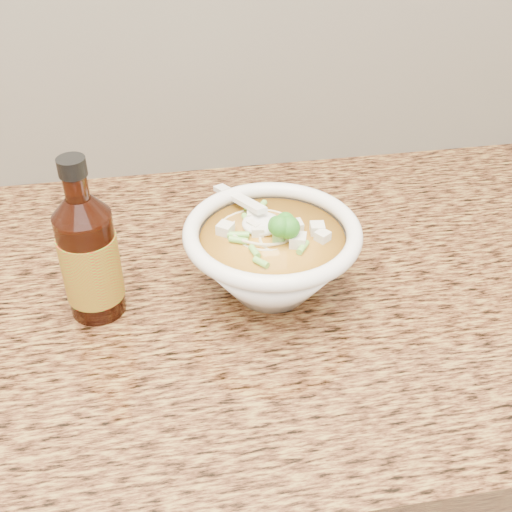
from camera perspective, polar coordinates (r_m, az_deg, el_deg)
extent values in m
cube|color=beige|center=(1.00, -15.17, 19.60)|extent=(4.00, 0.02, 0.50)
cube|color=#331B0F|center=(1.19, -10.00, -21.13)|extent=(4.00, 0.65, 0.86)
cube|color=olive|center=(0.85, -13.19, -4.60)|extent=(4.00, 0.68, 0.04)
cylinder|color=white|center=(0.82, 1.38, -2.73)|extent=(0.09, 0.09, 0.01)
torus|color=white|center=(0.77, 1.47, 2.15)|extent=(0.22, 0.22, 0.02)
torus|color=beige|center=(0.76, 2.23, 0.95)|extent=(0.13, 0.13, 0.00)
torus|color=beige|center=(0.77, 0.19, 1.35)|extent=(0.08, 0.08, 0.00)
torus|color=beige|center=(0.78, 1.11, 1.66)|extent=(0.13, 0.13, 0.00)
torus|color=beige|center=(0.77, 0.67, 1.05)|extent=(0.13, 0.13, 0.00)
torus|color=beige|center=(0.78, 2.36, 1.24)|extent=(0.11, 0.11, 0.00)
torus|color=beige|center=(0.79, 1.47, 1.97)|extent=(0.09, 0.09, 0.00)
torus|color=beige|center=(0.78, -0.07, 1.44)|extent=(0.09, 0.09, 0.00)
torus|color=beige|center=(0.79, 1.80, 1.41)|extent=(0.12, 0.12, 0.00)
cube|color=silver|center=(0.77, 3.98, 2.07)|extent=(0.02, 0.02, 0.02)
cube|color=silver|center=(0.77, -1.45, 1.97)|extent=(0.02, 0.02, 0.01)
cube|color=silver|center=(0.81, 1.81, 3.82)|extent=(0.02, 0.02, 0.02)
cube|color=silver|center=(0.75, 2.76, 0.81)|extent=(0.03, 0.03, 0.02)
cube|color=silver|center=(0.74, 2.44, 0.36)|extent=(0.02, 0.02, 0.02)
cube|color=silver|center=(0.76, 3.20, 1.32)|extent=(0.02, 0.02, 0.02)
cube|color=silver|center=(0.80, -1.94, 3.35)|extent=(0.02, 0.02, 0.02)
cube|color=silver|center=(0.82, 0.06, 4.38)|extent=(0.02, 0.02, 0.02)
ellipsoid|color=#196014|center=(0.75, 2.07, 2.55)|extent=(0.04, 0.04, 0.04)
cylinder|color=#7ACB4E|center=(0.76, 3.91, 1.70)|extent=(0.02, 0.01, 0.01)
cylinder|color=#7ACB4E|center=(0.77, 4.96, 1.90)|extent=(0.02, 0.01, 0.01)
cylinder|color=#7ACB4E|center=(0.77, -1.59, 2.12)|extent=(0.02, 0.02, 0.01)
cylinder|color=#7ACB4E|center=(0.79, 3.22, 3.06)|extent=(0.02, 0.02, 0.01)
cylinder|color=#7ACB4E|center=(0.79, 0.85, 3.23)|extent=(0.01, 0.02, 0.01)
cylinder|color=#7ACB4E|center=(0.77, 5.76, 1.68)|extent=(0.01, 0.02, 0.01)
cylinder|color=#7ACB4E|center=(0.76, 3.81, 1.20)|extent=(0.02, 0.01, 0.01)
cylinder|color=#7ACB4E|center=(0.75, 2.27, 0.75)|extent=(0.02, 0.02, 0.01)
ellipsoid|color=white|center=(0.79, 0.52, 2.89)|extent=(0.05, 0.05, 0.02)
cube|color=white|center=(0.82, -1.52, 5.13)|extent=(0.06, 0.11, 0.03)
cylinder|color=black|center=(0.77, -14.47, -0.71)|extent=(0.08, 0.08, 0.14)
cylinder|color=black|center=(0.72, -15.73, 5.96)|extent=(0.03, 0.03, 0.03)
cylinder|color=black|center=(0.71, -16.05, 7.64)|extent=(0.04, 0.04, 0.02)
cylinder|color=red|center=(0.78, -14.44, -0.87)|extent=(0.08, 0.08, 0.09)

